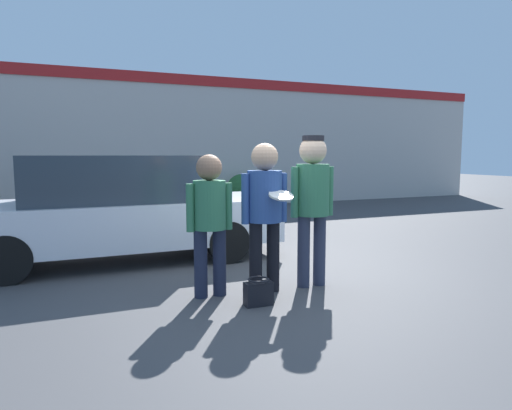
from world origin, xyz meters
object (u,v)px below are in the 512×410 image
object	(u,v)px
person_middle_with_frisbee	(265,203)
parked_car_near	(117,210)
person_left	(210,213)
person_right	(312,195)
shrub	(242,191)
handbag	(258,292)

from	to	relation	value
person_middle_with_frisbee	parked_car_near	world-z (taller)	person_middle_with_frisbee
person_left	person_right	xyz separation A→B (m)	(1.26, -0.08, 0.17)
shrub	person_right	bearing A→B (deg)	-105.58
person_right	handbag	bearing A→B (deg)	-154.51
shrub	handbag	bearing A→B (deg)	-110.28
person_middle_with_frisbee	person_left	bearing A→B (deg)	171.83
person_left	handbag	xyz separation A→B (m)	(0.37, -0.50, -0.80)
handbag	shrub	bearing A→B (deg)	69.72
person_middle_with_frisbee	person_right	xyz separation A→B (m)	(0.63, 0.01, 0.08)
person_left	person_middle_with_frisbee	xyz separation A→B (m)	(0.63, -0.09, 0.10)
person_left	shrub	distance (m)	8.71
person_right	handbag	world-z (taller)	person_right
person_right	parked_car_near	xyz separation A→B (m)	(-2.01, 2.30, -0.34)
person_middle_with_frisbee	handbag	distance (m)	1.03
shrub	handbag	size ratio (longest dim) A/B	3.39
person_middle_with_frisbee	shrub	distance (m)	8.56
person_right	person_left	bearing A→B (deg)	176.24
parked_car_near	person_left	bearing A→B (deg)	-71.22
shrub	parked_car_near	bearing A→B (deg)	-126.55
person_left	handbag	bearing A→B (deg)	-53.52
person_left	parked_car_near	size ratio (longest dim) A/B	0.34
person_middle_with_frisbee	parked_car_near	xyz separation A→B (m)	(-1.38, 2.31, -0.27)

